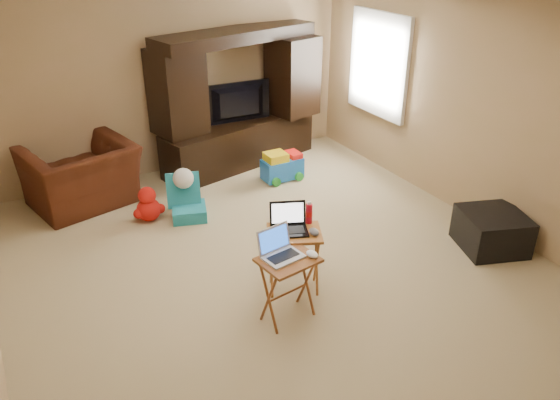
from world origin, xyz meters
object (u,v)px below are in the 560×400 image
entertainment_center (238,100)px  laptop_right (289,220)px  tray_table_right (294,261)px  mouse_right (314,232)px  recliner (81,176)px  push_toy (282,165)px  water_bottle (309,214)px  tray_table_left (288,289)px  mouse_left (312,254)px  plush_toy (148,204)px  television (240,104)px  ottoman (492,231)px  child_rocker (188,198)px  laptop_left (283,246)px

entertainment_center → laptop_right: (-0.88, -2.91, -0.19)m
tray_table_right → mouse_right: 0.38m
recliner → push_toy: size_ratio=2.17×
push_toy → water_bottle: size_ratio=2.83×
tray_table_right → laptop_right: size_ratio=1.91×
water_bottle → tray_table_left: bearing=-138.0°
laptop_right → mouse_right: (0.17, -0.14, -0.09)m
entertainment_center → mouse_left: (-0.91, -3.32, -0.30)m
laptop_right → mouse_right: bearing=-17.1°
entertainment_center → tray_table_left: 3.49m
plush_toy → mouse_right: (0.91, -2.07, 0.43)m
entertainment_center → television: size_ratio=2.41×
television → laptop_right: size_ratio=2.91×
push_toy → ottoman: 2.77m
tray_table_left → push_toy: bearing=53.5°
recliner → child_rocker: recliner is taller
laptop_right → mouse_left: size_ratio=2.63×
recliner → ottoman: size_ratio=1.89×
push_toy → laptop_left: bearing=-119.3°
plush_toy → laptop_right: bearing=-68.9°
recliner → tray_table_right: bearing=102.8°
plush_toy → ottoman: plush_toy is taller
recliner → tray_table_left: 3.23m
recliner → tray_table_left: recliner is taller
child_rocker → television: bearing=60.4°
tray_table_right → push_toy: bearing=87.8°
laptop_left → laptop_right: 0.40m
mouse_right → push_toy: bearing=67.0°
plush_toy → laptop_left: bearing=-77.5°
recliner → water_bottle: size_ratio=6.12×
plush_toy → tray_table_left: (0.53, -2.28, 0.09)m
recliner → water_bottle: (1.54, -2.63, 0.34)m
push_toy → laptop_left: size_ratio=1.70×
television → tray_table_right: bearing=76.5°
push_toy → tray_table_right: 2.44m
entertainment_center → laptop_left: 3.42m
push_toy → entertainment_center: bearing=109.0°
push_toy → mouse_left: 2.86m
television → water_bottle: size_ratio=4.94×
entertainment_center → laptop_left: entertainment_center is taller
mouse_right → laptop_right: bearing=140.5°
tray_table_left → tray_table_right: bearing=44.3°
child_rocker → tray_table_right: bearing=-60.7°
ottoman → water_bottle: water_bottle is taller
television → tray_table_left: 3.44m
push_toy → laptop_right: (-1.14, -2.16, 0.54)m
child_rocker → push_toy: bearing=33.2°
water_bottle → ottoman: bearing=-13.0°
television → ottoman: (1.34, -3.26, -0.69)m
television → tray_table_right: size_ratio=1.52×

